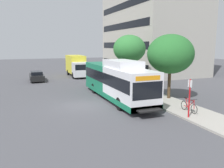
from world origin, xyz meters
TOP-DOWN VIEW (x-y plane):
  - ground_plane at (0.00, 8.00)m, footprint 120.00×120.00m
  - sidewalk_curb at (7.00, 6.00)m, footprint 3.00×56.00m
  - transit_bus at (3.52, 1.17)m, footprint 2.58×12.25m
  - bus_stop_sign_pole at (5.83, -6.02)m, footprint 0.10×0.36m
  - bicycle_parked at (6.75, -4.96)m, footprint 0.52×1.76m
  - street_tree_near_stop at (7.95, -0.75)m, footprint 4.12×4.12m
  - street_tree_mid_block at (8.08, 7.96)m, footprint 4.00×4.00m
  - parked_car_far_lane at (-2.63, 15.13)m, footprint 1.80×4.50m
  - box_truck_background at (3.62, 17.81)m, footprint 2.32×7.01m
  - lattice_comm_tower at (20.29, 37.89)m, footprint 1.10×1.10m

SIDE VIEW (x-z plane):
  - ground_plane at x=0.00m, z-range 0.00..0.00m
  - sidewalk_curb at x=7.00m, z-range 0.00..0.14m
  - bicycle_parked at x=6.75m, z-range 0.05..1.07m
  - parked_car_far_lane at x=-2.63m, z-range 0.00..1.33m
  - bus_stop_sign_pole at x=5.83m, z-range 0.35..2.95m
  - transit_bus at x=3.52m, z-range -0.12..3.53m
  - box_truck_background at x=3.62m, z-range 0.12..3.37m
  - street_tree_near_stop at x=7.95m, z-range 1.26..7.02m
  - street_tree_mid_block at x=8.08m, z-range 1.44..7.47m
  - lattice_comm_tower at x=20.29m, z-range -5.02..25.18m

